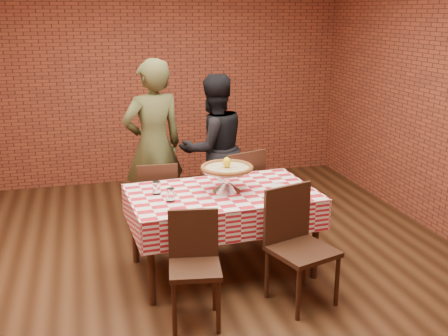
{
  "coord_description": "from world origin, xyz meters",
  "views": [
    {
      "loc": [
        -0.82,
        -4.23,
        2.29
      ],
      "look_at": [
        0.37,
        0.19,
        0.94
      ],
      "focal_mm": 42.82,
      "sensor_mm": 36.0,
      "label": 1
    }
  ],
  "objects_px": {
    "water_glass_right": "(157,188)",
    "condiment_caddy": "(221,173)",
    "diner_olive": "(153,146)",
    "water_glass_left": "(171,195)",
    "chair_near_right": "(303,249)",
    "chair_far_right": "(235,191)",
    "pizza": "(227,168)",
    "diner_black": "(213,149)",
    "table": "(222,232)",
    "pizza_stand": "(227,180)",
    "chair_near_left": "(195,272)",
    "chair_far_left": "(157,201)"
  },
  "relations": [
    {
      "from": "table",
      "to": "diner_black",
      "type": "height_order",
      "value": "diner_black"
    },
    {
      "from": "condiment_caddy",
      "to": "chair_near_right",
      "type": "height_order",
      "value": "chair_near_right"
    },
    {
      "from": "pizza_stand",
      "to": "pizza",
      "type": "bearing_deg",
      "value": 0.0
    },
    {
      "from": "pizza_stand",
      "to": "condiment_caddy",
      "type": "bearing_deg",
      "value": 84.89
    },
    {
      "from": "pizza",
      "to": "chair_near_left",
      "type": "bearing_deg",
      "value": -120.2
    },
    {
      "from": "pizza_stand",
      "to": "diner_black",
      "type": "xyz_separation_m",
      "value": [
        0.19,
        1.25,
        -0.04
      ]
    },
    {
      "from": "water_glass_right",
      "to": "diner_olive",
      "type": "distance_m",
      "value": 1.11
    },
    {
      "from": "water_glass_left",
      "to": "chair_near_right",
      "type": "relative_size",
      "value": 0.12
    },
    {
      "from": "water_glass_right",
      "to": "chair_near_left",
      "type": "distance_m",
      "value": 0.97
    },
    {
      "from": "pizza_stand",
      "to": "diner_black",
      "type": "bearing_deg",
      "value": 81.49
    },
    {
      "from": "pizza",
      "to": "condiment_caddy",
      "type": "distance_m",
      "value": 0.36
    },
    {
      "from": "pizza_stand",
      "to": "diner_olive",
      "type": "xyz_separation_m",
      "value": [
        -0.49,
        1.17,
        0.06
      ]
    },
    {
      "from": "pizza",
      "to": "diner_olive",
      "type": "relative_size",
      "value": 0.25
    },
    {
      "from": "chair_near_right",
      "to": "water_glass_right",
      "type": "bearing_deg",
      "value": 125.6
    },
    {
      "from": "chair_near_right",
      "to": "chair_far_right",
      "type": "xyz_separation_m",
      "value": [
        -0.13,
        1.49,
        -0.0
      ]
    },
    {
      "from": "chair_far_left",
      "to": "pizza",
      "type": "bearing_deg",
      "value": 127.21
    },
    {
      "from": "water_glass_right",
      "to": "chair_far_left",
      "type": "bearing_deg",
      "value": 82.75
    },
    {
      "from": "pizza",
      "to": "chair_near_right",
      "type": "relative_size",
      "value": 0.49
    },
    {
      "from": "pizza",
      "to": "chair_far_left",
      "type": "distance_m",
      "value": 1.08
    },
    {
      "from": "condiment_caddy",
      "to": "diner_olive",
      "type": "xyz_separation_m",
      "value": [
        -0.52,
        0.83,
        0.09
      ]
    },
    {
      "from": "water_glass_left",
      "to": "water_glass_right",
      "type": "bearing_deg",
      "value": 112.3
    },
    {
      "from": "pizza",
      "to": "water_glass_right",
      "type": "height_order",
      "value": "pizza"
    },
    {
      "from": "pizza_stand",
      "to": "chair_near_right",
      "type": "bearing_deg",
      "value": -59.15
    },
    {
      "from": "condiment_caddy",
      "to": "diner_olive",
      "type": "relative_size",
      "value": 0.07
    },
    {
      "from": "chair_far_left",
      "to": "water_glass_left",
      "type": "bearing_deg",
      "value": 93.01
    },
    {
      "from": "water_glass_right",
      "to": "chair_near_right",
      "type": "relative_size",
      "value": 0.12
    },
    {
      "from": "chair_near_right",
      "to": "chair_far_left",
      "type": "xyz_separation_m",
      "value": [
        -0.95,
        1.5,
        -0.04
      ]
    },
    {
      "from": "chair_far_left",
      "to": "diner_black",
      "type": "distance_m",
      "value": 0.94
    },
    {
      "from": "water_glass_right",
      "to": "condiment_caddy",
      "type": "height_order",
      "value": "condiment_caddy"
    },
    {
      "from": "condiment_caddy",
      "to": "chair_far_left",
      "type": "xyz_separation_m",
      "value": [
        -0.55,
        0.44,
        -0.39
      ]
    },
    {
      "from": "chair_far_left",
      "to": "diner_olive",
      "type": "relative_size",
      "value": 0.48
    },
    {
      "from": "diner_black",
      "to": "pizza",
      "type": "bearing_deg",
      "value": 66.55
    },
    {
      "from": "chair_near_right",
      "to": "diner_olive",
      "type": "relative_size",
      "value": 0.51
    },
    {
      "from": "diner_black",
      "to": "chair_near_right",
      "type": "bearing_deg",
      "value": 82.11
    },
    {
      "from": "pizza",
      "to": "water_glass_right",
      "type": "bearing_deg",
      "value": 173.23
    },
    {
      "from": "chair_near_right",
      "to": "diner_black",
      "type": "distance_m",
      "value": 2.02
    },
    {
      "from": "table",
      "to": "condiment_caddy",
      "type": "relative_size",
      "value": 11.95
    },
    {
      "from": "water_glass_right",
      "to": "chair_near_left",
      "type": "xyz_separation_m",
      "value": [
        0.15,
        -0.87,
        -0.38
      ]
    },
    {
      "from": "table",
      "to": "pizza",
      "type": "bearing_deg",
      "value": 12.23
    },
    {
      "from": "water_glass_right",
      "to": "condiment_caddy",
      "type": "relative_size",
      "value": 0.83
    },
    {
      "from": "diner_olive",
      "to": "pizza_stand",
      "type": "bearing_deg",
      "value": 97.31
    },
    {
      "from": "diner_black",
      "to": "water_glass_right",
      "type": "bearing_deg",
      "value": 40.84
    },
    {
      "from": "pizza_stand",
      "to": "diner_black",
      "type": "height_order",
      "value": "diner_black"
    },
    {
      "from": "water_glass_left",
      "to": "water_glass_right",
      "type": "height_order",
      "value": "same"
    },
    {
      "from": "table",
      "to": "chair_far_right",
      "type": "bearing_deg",
      "value": 66.25
    },
    {
      "from": "table",
      "to": "chair_far_right",
      "type": "height_order",
      "value": "chair_far_right"
    },
    {
      "from": "water_glass_left",
      "to": "condiment_caddy",
      "type": "xyz_separation_m",
      "value": [
        0.56,
        0.47,
        0.01
      ]
    },
    {
      "from": "pizza_stand",
      "to": "condiment_caddy",
      "type": "xyz_separation_m",
      "value": [
        0.03,
        0.33,
        -0.03
      ]
    },
    {
      "from": "water_glass_left",
      "to": "chair_far_left",
      "type": "distance_m",
      "value": 0.99
    },
    {
      "from": "chair_far_right",
      "to": "diner_black",
      "type": "xyz_separation_m",
      "value": [
        -0.11,
        0.48,
        0.35
      ]
    }
  ]
}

